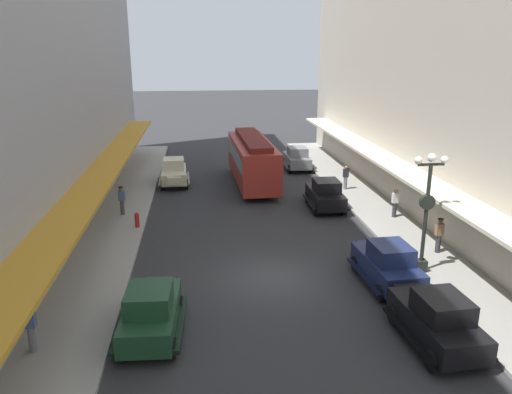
# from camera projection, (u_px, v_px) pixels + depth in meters

# --- Properties ---
(ground_plane) EXTENTS (200.00, 200.00, 0.00)m
(ground_plane) POSITION_uv_depth(u_px,v_px,m) (272.00, 278.00, 21.06)
(ground_plane) COLOR #2D2D30
(sidewalk_left) EXTENTS (3.00, 60.00, 0.15)m
(sidewalk_left) POSITION_uv_depth(u_px,v_px,m) (91.00, 285.00, 20.21)
(sidewalk_left) COLOR #99968E
(sidewalk_left) RESTS_ON ground
(sidewalk_right) EXTENTS (3.00, 60.00, 0.15)m
(sidewalk_right) POSITION_uv_depth(u_px,v_px,m) (440.00, 267.00, 21.87)
(sidewalk_right) COLOR #99968E
(sidewalk_right) RESTS_ON ground
(parked_car_0) EXTENTS (2.16, 4.27, 1.84)m
(parked_car_0) POSITION_uv_depth(u_px,v_px,m) (297.00, 158.00, 39.81)
(parked_car_0) COLOR slate
(parked_car_0) RESTS_ON ground
(parked_car_1) EXTENTS (2.28, 4.31, 1.84)m
(parked_car_1) POSITION_uv_depth(u_px,v_px,m) (174.00, 171.00, 35.35)
(parked_car_1) COLOR beige
(parked_car_1) RESTS_ON ground
(parked_car_2) EXTENTS (2.31, 4.32, 1.84)m
(parked_car_2) POSITION_uv_depth(u_px,v_px,m) (437.00, 318.00, 16.06)
(parked_car_2) COLOR black
(parked_car_2) RESTS_ON ground
(parked_car_3) EXTENTS (2.20, 4.28, 1.84)m
(parked_car_3) POSITION_uv_depth(u_px,v_px,m) (325.00, 194.00, 29.94)
(parked_car_3) COLOR black
(parked_car_3) RESTS_ON ground
(parked_car_4) EXTENTS (2.31, 4.32, 1.84)m
(parked_car_4) POSITION_uv_depth(u_px,v_px,m) (151.00, 310.00, 16.56)
(parked_car_4) COLOR #193D23
(parked_car_4) RESTS_ON ground
(parked_car_5) EXTENTS (2.30, 4.32, 1.84)m
(parked_car_5) POSITION_uv_depth(u_px,v_px,m) (388.00, 263.00, 20.22)
(parked_car_5) COLOR #19234C
(parked_car_5) RESTS_ON ground
(streetcar) EXTENTS (2.79, 9.67, 3.46)m
(streetcar) POSITION_uv_depth(u_px,v_px,m) (252.00, 159.00, 34.99)
(streetcar) COLOR #A52D23
(streetcar) RESTS_ON ground
(lamp_post_with_clock) EXTENTS (1.42, 0.44, 5.16)m
(lamp_post_with_clock) POSITION_uv_depth(u_px,v_px,m) (427.00, 208.00, 20.56)
(lamp_post_with_clock) COLOR black
(lamp_post_with_clock) RESTS_ON sidewalk_right
(fire_hydrant) EXTENTS (0.24, 0.24, 0.82)m
(fire_hydrant) POSITION_uv_depth(u_px,v_px,m) (137.00, 220.00, 26.51)
(fire_hydrant) COLOR #B21E19
(fire_hydrant) RESTS_ON sidewalk_left
(pedestrian_0) EXTENTS (0.36, 0.28, 1.67)m
(pedestrian_0) POSITION_uv_depth(u_px,v_px,m) (439.00, 235.00, 23.08)
(pedestrian_0) COLOR #2D2D33
(pedestrian_0) RESTS_ON sidewalk_right
(pedestrian_1) EXTENTS (0.36, 0.28, 1.67)m
(pedestrian_1) POSITION_uv_depth(u_px,v_px,m) (122.00, 200.00, 28.39)
(pedestrian_1) COLOR #4C4238
(pedestrian_1) RESTS_ON sidewalk_left
(pedestrian_2) EXTENTS (0.36, 0.24, 1.64)m
(pedestrian_2) POSITION_uv_depth(u_px,v_px,m) (395.00, 203.00, 27.98)
(pedestrian_2) COLOR #2D2D33
(pedestrian_2) RESTS_ON sidewalk_right
(pedestrian_3) EXTENTS (0.36, 0.28, 1.67)m
(pedestrian_3) POSITION_uv_depth(u_px,v_px,m) (30.00, 327.00, 15.45)
(pedestrian_3) COLOR slate
(pedestrian_3) RESTS_ON sidewalk_left
(pedestrian_4) EXTENTS (0.36, 0.24, 1.64)m
(pedestrian_4) POSITION_uv_depth(u_px,v_px,m) (346.00, 177.00, 33.59)
(pedestrian_4) COLOR slate
(pedestrian_4) RESTS_ON sidewalk_right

